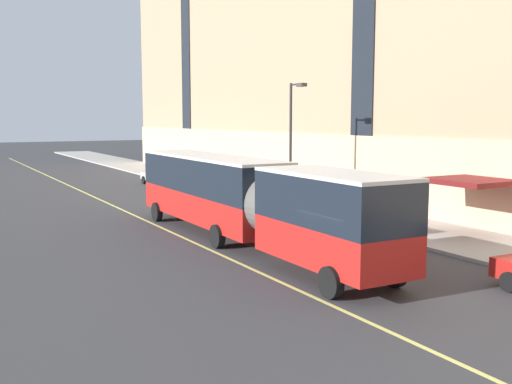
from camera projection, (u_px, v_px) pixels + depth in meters
ground_plane at (349, 288)px, 19.38m from camera, size 260.00×260.00×0.00m
sidewalk at (469, 241)px, 26.28m from camera, size 5.33×160.00×0.15m
city_bus at (244, 196)px, 25.63m from camera, size 2.93×18.98×3.68m
parked_car_darkgray_0 at (254, 198)px, 35.14m from camera, size 2.07×4.27×1.56m
parked_car_navy_1 at (343, 220)px, 27.65m from camera, size 2.01×4.30×1.56m
parked_car_silver_5 at (160, 175)px, 49.22m from camera, size 2.15×4.29×1.56m
parked_car_navy_6 at (187, 182)px, 43.78m from camera, size 2.12×4.27×1.56m
street_lamp at (293, 133)px, 34.41m from camera, size 0.36×1.48×7.30m
fire_hydrant at (349, 217)px, 30.11m from camera, size 0.42×0.24×0.72m
lane_centerline at (261, 273)px, 21.21m from camera, size 0.16×140.00×0.01m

